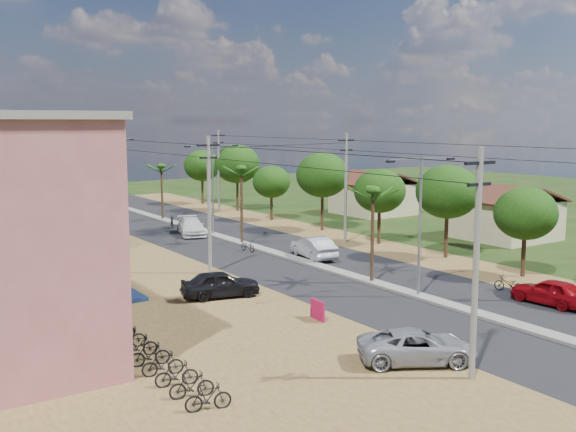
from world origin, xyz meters
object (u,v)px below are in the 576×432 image
Objects in this scene: car_red_near at (550,292)px; car_white_far at (191,227)px; car_parked_dark at (220,285)px; parked_scooter_row at (156,359)px; moto_rider_east at (509,285)px; car_parked_silver at (417,347)px; car_silver_mid at (314,248)px; roadside_sign at (317,310)px.

car_white_far reaches higher than car_red_near.
car_parked_dark is (-14.15, 11.39, 0.04)m from car_red_near.
car_red_near is at bearing -7.30° from parked_scooter_row.
car_white_far reaches higher than parked_scooter_row.
parked_scooter_row reaches higher than moto_rider_east.
car_parked_dark is (-1.82, 13.77, 0.08)m from car_parked_silver.
car_silver_mid is 21.66m from car_parked_silver.
car_parked_silver is 1.10× the size of car_parked_dark.
car_parked_silver reaches higher than moto_rider_east.
car_white_far is 1.04× the size of car_parked_silver.
car_silver_mid is 12.34m from car_parked_dark.
car_red_near is 32.02m from car_white_far.
car_white_far is (-3.00, 14.08, -0.05)m from car_silver_mid.
car_parked_dark reaches higher than roadside_sign.
car_silver_mid is 14.39m from car_white_far.
car_parked_dark is (-7.82, -20.00, 0.02)m from car_white_far.
car_parked_dark is 16.78m from moto_rider_east.
car_parked_silver is at bearing 7.44° from moto_rider_east.
car_parked_dark is at bearing 111.56° from roadside_sign.
car_red_near is 12.56m from car_parked_silver.
car_red_near is 0.87× the size of car_parked_silver.
car_parked_dark is 0.45× the size of parked_scooter_row.
car_red_near is at bearing -16.28° from roadside_sign.
car_silver_mid reaches higher than parked_scooter_row.
roadside_sign is (-12.56, 1.77, 0.04)m from moto_rider_east.
car_parked_silver is 10.66m from parked_scooter_row.
parked_scooter_row is (-7.51, -8.61, -0.26)m from car_parked_dark.
roadside_sign is at bearing 11.85° from parked_scooter_row.
car_white_far is at bearing 61.82° from parked_scooter_row.
parked_scooter_row is at bearing -14.94° from moto_rider_east.
car_parked_silver is at bearing 6.31° from car_red_near.
car_red_near reaches higher than roadside_sign.
car_silver_mid is 14.79m from moto_rider_east.
car_parked_silver is 7.15m from roadside_sign.
car_parked_silver reaches higher than roadside_sign.
car_white_far is 1.14× the size of car_parked_dark.
moto_rider_east is at bearing -2.96° from roadside_sign.
moto_rider_east is at bearing -101.71° from car_red_near.
moto_rider_east is at bearing -59.99° from car_white_far.
roadside_sign reaches higher than parked_scooter_row.
car_parked_silver is 3.90× the size of roadside_sign.
car_white_far reaches higher than roadside_sign.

